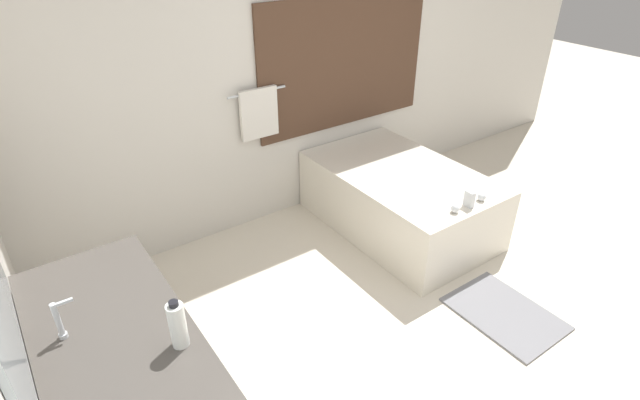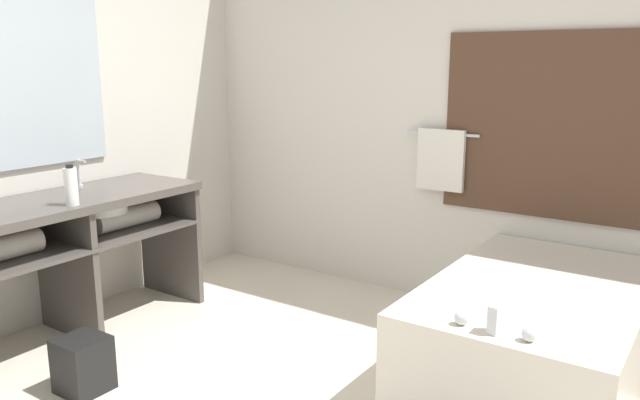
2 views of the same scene
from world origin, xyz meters
name	(u,v)px [view 1 (image 1 of 2)]	position (x,y,z in m)	size (l,w,h in m)	color
ground_plane	(485,360)	(0.00, 0.00, 0.00)	(16.00, 16.00, 0.00)	beige
wall_back_with_blinds	(287,58)	(0.02, 2.23, 1.34)	(7.40, 0.13, 2.70)	silver
vanity_counter	(133,389)	(-1.88, 0.46, 0.62)	(0.61, 1.64, 0.84)	#4C4742
sink_faucet	(59,321)	(-2.05, 0.68, 0.93)	(0.09, 0.04, 0.18)	silver
bathtub	(399,196)	(0.57, 1.41, 0.29)	(0.97, 1.57, 0.65)	silver
water_bottle_2	(178,325)	(-1.67, 0.36, 0.95)	(0.07, 0.07, 0.23)	silver
bath_mat	(505,314)	(0.42, 0.18, 0.01)	(0.51, 0.71, 0.02)	slate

